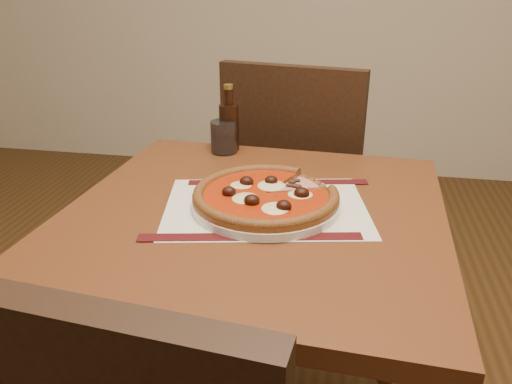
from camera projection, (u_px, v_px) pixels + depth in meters
table at (254, 249)px, 1.11m from camera, size 0.84×0.84×0.75m
chair_far at (298, 181)px, 1.73m from camera, size 0.53×0.53×0.96m
placemat at (266, 207)px, 1.08m from camera, size 0.48×0.39×0.00m
plate at (266, 203)px, 1.07m from camera, size 0.32×0.32×0.02m
pizza at (266, 194)px, 1.07m from camera, size 0.31×0.31×0.04m
ham_slice at (300, 186)px, 1.11m from camera, size 0.12×0.12×0.02m
water_glass at (224, 137)px, 1.39m from camera, size 0.10×0.10×0.09m
bottle at (229, 125)px, 1.40m from camera, size 0.06×0.06×0.19m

